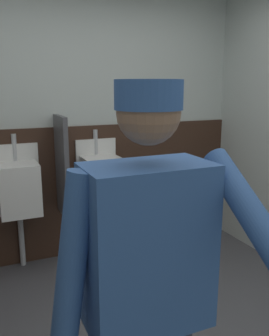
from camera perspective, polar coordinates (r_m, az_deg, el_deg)
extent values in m
cube|color=silver|center=(3.55, -8.52, 6.94)|extent=(3.80, 0.12, 2.58)
cube|color=#382319|center=(3.61, -7.86, -3.54)|extent=(3.20, 0.03, 1.28)
cube|color=white|center=(3.43, -18.12, -1.70)|extent=(0.40, 0.05, 0.65)
cube|color=white|center=(3.28, -17.75, -3.25)|extent=(0.34, 0.30, 0.45)
cylinder|color=#B7BABF|center=(3.36, -18.46, 3.12)|extent=(0.04, 0.04, 0.24)
cylinder|color=#B7BABF|center=(3.57, -17.43, -10.43)|extent=(0.05, 0.05, 0.55)
cube|color=white|center=(3.58, -6.11, -0.55)|extent=(0.40, 0.05, 0.65)
cube|color=white|center=(3.43, -5.23, -1.97)|extent=(0.34, 0.30, 0.45)
cylinder|color=#B7BABF|center=(3.51, -6.18, 4.10)|extent=(0.04, 0.04, 0.24)
cylinder|color=#B7BABF|center=(3.71, -5.72, -8.98)|extent=(0.05, 0.05, 0.55)
cube|color=#4C4C51|center=(3.27, -11.37, 0.22)|extent=(0.04, 0.40, 0.90)
cube|color=#335999|center=(1.25, 2.04, -12.34)|extent=(0.42, 0.24, 0.58)
cylinder|color=#335999|center=(1.17, -9.74, -13.77)|extent=(0.17, 0.09, 0.56)
cylinder|color=#335999|center=(1.16, 18.70, -8.08)|extent=(0.09, 0.50, 0.39)
sphere|color=#8C664C|center=(1.13, 2.22, 8.67)|extent=(0.20, 0.20, 0.20)
cylinder|color=#335999|center=(1.13, 2.25, 11.50)|extent=(0.21, 0.21, 0.09)
cube|color=silver|center=(3.68, 2.00, 9.87)|extent=(0.10, 0.07, 0.18)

